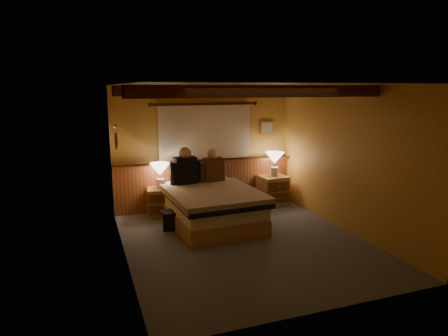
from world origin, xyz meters
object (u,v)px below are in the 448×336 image
person_right (213,168)px  bed (212,207)px  nightstand_left (161,202)px  lamp_right (275,159)px  person_left (185,169)px  nightstand_right (273,190)px  duffel_bag (178,219)px  lamp_left (160,171)px

person_right → bed: bearing=-115.8°
nightstand_left → bed: bearing=-39.3°
lamp_right → bed: bearing=-153.4°
person_left → bed: bearing=-67.2°
nightstand_right → nightstand_left: bearing=175.7°
bed → duffel_bag: bed is taller
lamp_left → person_left: (0.42, -0.23, 0.06)m
nightstand_left → lamp_right: (2.33, -0.05, 0.67)m
bed → lamp_left: lamp_left is taller
nightstand_left → nightstand_right: size_ratio=0.92×
person_left → nightstand_left: bearing=145.0°
person_right → person_left: bearing=176.0°
lamp_right → person_left: 1.92m
nightstand_right → person_right: person_right is taller
bed → nightstand_right: bed is taller
lamp_left → nightstand_right: bearing=-0.2°
lamp_right → duffel_bag: lamp_right is taller
lamp_left → person_right: size_ratio=0.76×
nightstand_left → lamp_left: (0.00, -0.02, 0.60)m
duffel_bag → lamp_left: bearing=109.9°
nightstand_right → duffel_bag: 2.31m
lamp_left → person_left: bearing=-28.7°
bed → person_left: bearing=114.5°
lamp_right → lamp_left: bearing=179.1°
nightstand_right → lamp_left: size_ratio=1.23×
person_right → duffel_bag: 1.23m
bed → person_left: (-0.31, 0.60, 0.58)m
nightstand_right → lamp_right: (0.01, -0.03, 0.64)m
person_left → duffel_bag: 0.97m
person_left → nightstand_right: bearing=2.2°
bed → nightstand_left: size_ratio=3.57×
person_right → duffel_bag: (-0.81, -0.57, -0.73)m
lamp_right → duffel_bag: bearing=-161.3°
lamp_right → duffel_bag: (-2.19, -0.74, -0.77)m
bed → nightstand_right: 1.79m
bed → lamp_right: 1.88m
lamp_left → lamp_right: (2.33, -0.04, 0.08)m
lamp_left → duffel_bag: lamp_left is taller
person_left → lamp_left: bearing=146.8°
person_left → duffel_bag: person_left is taller
nightstand_left → person_left: (0.42, -0.25, 0.65)m
bed → person_right: (0.22, 0.62, 0.55)m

